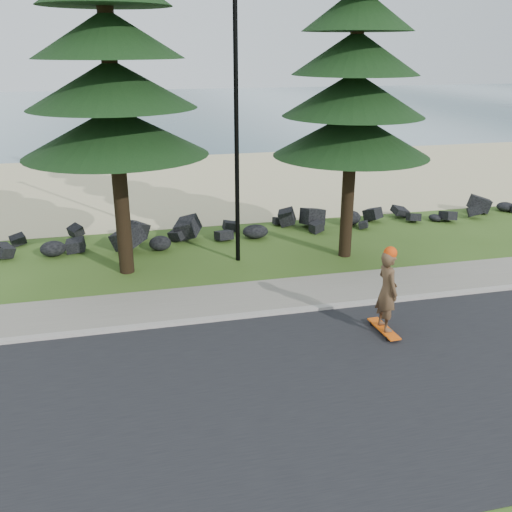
# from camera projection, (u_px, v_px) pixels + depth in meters

# --- Properties ---
(ground) EXTENTS (160.00, 160.00, 0.00)m
(ground) POSITION_uv_depth(u_px,v_px,m) (262.00, 301.00, 15.44)
(ground) COLOR #345219
(ground) RESTS_ON ground
(road) EXTENTS (160.00, 7.00, 0.02)m
(road) POSITION_uv_depth(u_px,v_px,m) (317.00, 392.00, 11.33)
(road) COLOR black
(road) RESTS_ON ground
(kerb) EXTENTS (160.00, 0.20, 0.10)m
(kerb) POSITION_uv_depth(u_px,v_px,m) (271.00, 313.00, 14.60)
(kerb) COLOR #A9A198
(kerb) RESTS_ON ground
(sidewalk) EXTENTS (160.00, 2.00, 0.08)m
(sidewalk) POSITION_uv_depth(u_px,v_px,m) (260.00, 296.00, 15.61)
(sidewalk) COLOR slate
(sidewalk) RESTS_ON ground
(beach_sand) EXTENTS (160.00, 15.00, 0.01)m
(beach_sand) POSITION_uv_depth(u_px,v_px,m) (192.00, 183.00, 28.66)
(beach_sand) COLOR beige
(beach_sand) RESTS_ON ground
(ocean) EXTENTS (160.00, 58.00, 0.01)m
(ocean) POSITION_uv_depth(u_px,v_px,m) (148.00, 109.00, 61.94)
(ocean) COLOR #2F505B
(ocean) RESTS_ON ground
(seawall_boulders) EXTENTS (60.00, 2.40, 1.10)m
(seawall_boulders) POSITION_uv_depth(u_px,v_px,m) (224.00, 237.00, 20.55)
(seawall_boulders) COLOR black
(seawall_boulders) RESTS_ON ground
(lamp_post) EXTENTS (0.25, 0.14, 8.14)m
(lamp_post) POSITION_uv_depth(u_px,v_px,m) (236.00, 130.00, 16.92)
(lamp_post) COLOR black
(lamp_post) RESTS_ON ground
(skateboarder) EXTENTS (0.50, 1.18, 2.18)m
(skateboarder) POSITION_uv_depth(u_px,v_px,m) (387.00, 291.00, 13.33)
(skateboarder) COLOR #F25A0E
(skateboarder) RESTS_ON ground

